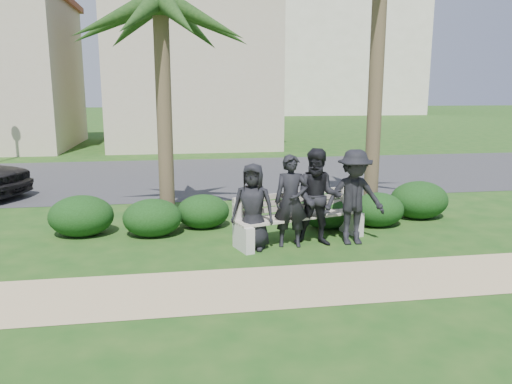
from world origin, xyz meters
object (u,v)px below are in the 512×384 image
man_c (318,197)px  palm_left (160,6)px  man_d (354,197)px  man_b (291,201)px  man_a (253,207)px  park_bench (300,220)px

man_c → palm_left: (-2.72, 2.11, 3.53)m
man_d → palm_left: palm_left is taller
palm_left → man_d: bearing=-32.4°
man_b → man_c: (0.50, -0.01, 0.05)m
man_d → palm_left: bearing=149.7°
man_b → palm_left: size_ratio=0.31×
man_a → man_b: size_ratio=0.92×
palm_left → park_bench: bearing=-36.5°
park_bench → man_c: (0.26, -0.29, 0.49)m
man_a → man_d: bearing=20.2°
park_bench → man_d: (0.92, -0.32, 0.48)m
man_a → man_c: bearing=22.0°
man_a → palm_left: size_ratio=0.29×
man_c → park_bench: bearing=148.2°
man_a → man_c: 1.21m
man_c → palm_left: 4.94m
man_a → palm_left: palm_left is taller
man_a → palm_left: 4.50m
man_a → man_b: man_b is taller
man_b → palm_left: palm_left is taller
palm_left → man_a: bearing=-54.8°
man_b → palm_left: 4.72m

